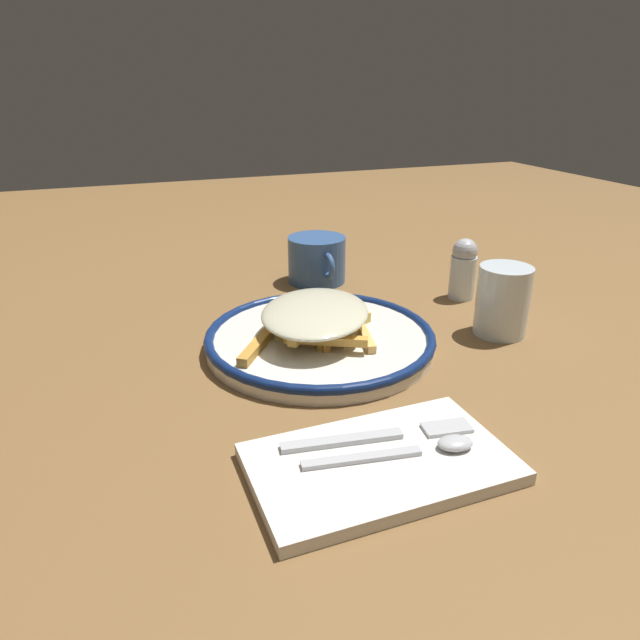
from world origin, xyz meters
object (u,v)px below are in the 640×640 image
(fries_heap, at_px, (316,317))
(plate, at_px, (320,339))
(fork, at_px, (379,436))
(napkin, at_px, (380,464))
(salt_shaker, at_px, (463,269))
(coffee_mug, at_px, (317,260))
(spoon, at_px, (419,449))
(water_glass, at_px, (503,301))

(fries_heap, bearing_deg, plate, 112.09)
(plate, height_order, fork, plate)
(napkin, distance_m, salt_shaker, 0.45)
(plate, relative_size, fries_heap, 1.30)
(fries_heap, distance_m, coffee_mug, 0.25)
(spoon, xyz_separation_m, water_glass, (-0.21, 0.24, 0.03))
(water_glass, xyz_separation_m, coffee_mug, (-0.28, -0.15, -0.01))
(fork, bearing_deg, water_glass, 123.78)
(salt_shaker, bearing_deg, coffee_mug, -129.68)
(spoon, distance_m, water_glass, 0.32)
(plate, relative_size, water_glass, 3.11)
(napkin, xyz_separation_m, fork, (-0.03, 0.01, 0.01))
(plate, bearing_deg, fork, -6.72)
(coffee_mug, relative_size, salt_shaker, 1.28)
(water_glass, bearing_deg, coffee_mug, -151.48)
(fries_heap, relative_size, fork, 1.23)
(plate, bearing_deg, coffee_mug, 160.37)
(spoon, height_order, salt_shaker, salt_shaker)
(napkin, height_order, water_glass, water_glass)
(napkin, height_order, fork, fork)
(water_glass, bearing_deg, plate, -100.29)
(fries_heap, height_order, fork, fries_heap)
(coffee_mug, bearing_deg, salt_shaker, 50.32)
(spoon, distance_m, coffee_mug, 0.49)
(fork, height_order, spoon, spoon)
(fork, bearing_deg, fries_heap, 174.78)
(plate, distance_m, fork, 0.22)
(napkin, bearing_deg, coffee_mug, 165.74)
(spoon, bearing_deg, salt_shaker, 141.68)
(water_glass, relative_size, salt_shaker, 0.99)
(napkin, xyz_separation_m, water_glass, (-0.20, 0.27, 0.04))
(napkin, xyz_separation_m, salt_shaker, (-0.33, 0.30, 0.04))
(fork, bearing_deg, plate, 173.28)
(napkin, height_order, coffee_mug, coffee_mug)
(coffee_mug, xyz_separation_m, salt_shaker, (0.15, 0.18, 0.01))
(plate, relative_size, napkin, 1.28)
(plate, height_order, water_glass, water_glass)
(fries_heap, height_order, spoon, fries_heap)
(fork, relative_size, coffee_mug, 1.50)
(plate, relative_size, spoon, 1.85)
(fries_heap, bearing_deg, fork, -5.22)
(napkin, bearing_deg, water_glass, 126.34)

